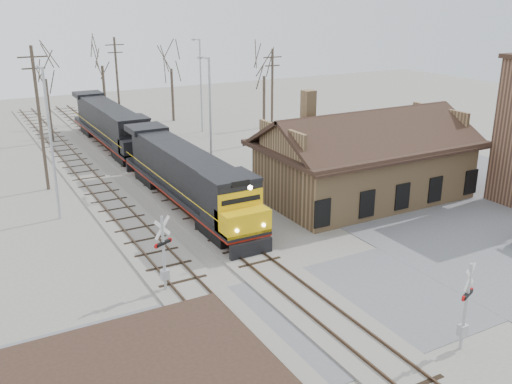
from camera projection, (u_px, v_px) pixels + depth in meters
ground at (323, 315)px, 26.26m from camera, size 140.00×140.00×0.00m
road at (323, 314)px, 26.25m from camera, size 60.00×9.00×0.03m
parking_lot at (511, 217)px, 37.81m from camera, size 22.00×26.00×0.03m
track_main at (195, 212)px, 38.65m from camera, size 3.40×90.00×0.24m
track_siding at (130, 224)px, 36.59m from camera, size 3.40×90.00×0.24m
depot at (364, 166)px, 40.91m from camera, size 15.20×9.31×7.90m
locomotive_lead at (189, 178)px, 38.67m from camera, size 2.83×18.95×4.20m
locomotive_trailing at (111, 126)px, 54.59m from camera, size 2.83×18.95×3.98m
crossbuck_near at (465, 310)px, 23.15m from camera, size 1.06×0.49×3.90m
crossbuck_far at (164, 257)px, 27.77m from camera, size 1.07×0.55×4.01m
streetlight_a at (50, 137)px, 36.01m from camera, size 0.25×2.04×9.88m
streetlight_b at (210, 115)px, 43.32m from camera, size 0.25×2.04×9.70m
streetlight_c at (200, 81)px, 60.45m from camera, size 0.25×2.04×9.78m
utility_pole_a at (40, 117)px, 41.61m from camera, size 2.00×0.24×10.67m
utility_pole_b at (118, 82)px, 61.79m from camera, size 2.00×0.24×9.88m
utility_pole_c at (272, 94)px, 56.17m from camera, size 2.00×0.24×9.18m
tree_b at (44, 68)px, 55.28m from camera, size 4.21×4.21×10.30m
tree_c at (101, 56)px, 64.55m from camera, size 4.31×4.31×10.56m
tree_d at (171, 60)px, 65.32m from camera, size 4.04×4.04×9.89m
tree_e at (264, 67)px, 61.81m from camera, size 3.82×3.82×9.36m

